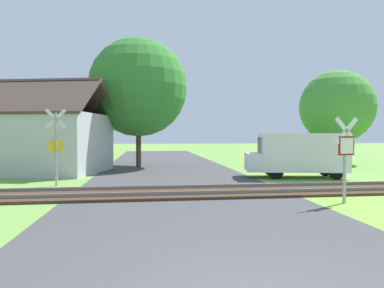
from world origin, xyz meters
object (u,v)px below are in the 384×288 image
Objects in this scene: crossing_sign_far at (56,142)px; mail_truck at (298,153)px; tree_center at (138,88)px; stop_sign_near at (346,153)px; tree_far at (337,107)px; house at (28,140)px.

crossing_sign_far reaches higher than mail_truck.
stop_sign_near is at bearing -62.98° from tree_center.
crossing_sign_far is at bearing -152.53° from tree_far.
tree_center is at bearing 60.26° from mail_truck.
tree_far is at bearing 12.68° from crossing_sign_far.
stop_sign_near is 6.59m from mail_truck.
mail_truck is at bearing -7.71° from crossing_sign_far.
house is at bearing 102.82° from crossing_sign_far.
tree_center is 1.67× the size of mail_truck.
mail_truck is at bearing -40.04° from tree_center.
stop_sign_near is 0.32× the size of tree_center.
tree_far is 1.37× the size of mail_truck.
tree_center reaches higher than mail_truck.
tree_center is (-6.78, 13.30, 3.74)m from stop_sign_near.
mail_truck is at bearing -113.73° from stop_sign_near.
mail_truck is (1.39, 6.43, -0.36)m from stop_sign_near.
tree_far is at bearing -130.85° from stop_sign_near.
tree_far is at bearing 23.30° from house.
house is 15.05m from mail_truck.
tree_far is at bearing 4.36° from tree_center.
house is at bearing -170.14° from tree_far.
tree_center is 14.98m from tree_far.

